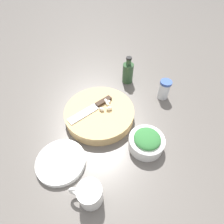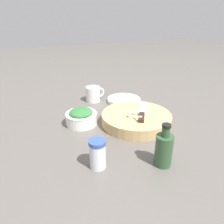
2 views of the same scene
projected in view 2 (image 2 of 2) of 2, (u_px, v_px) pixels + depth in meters
ground_plane at (111, 129)px, 0.89m from camera, size 5.00×5.00×0.00m
cutting_board at (137, 119)px, 0.92m from camera, size 0.29×0.29×0.05m
chef_knife at (142, 112)px, 0.92m from camera, size 0.19×0.14×0.01m
garlic_cloves at (135, 116)px, 0.88m from camera, size 0.08×0.06×0.02m
herb_bowl at (81, 117)px, 0.92m from camera, size 0.13×0.13×0.07m
spice_jar at (98, 154)px, 0.65m from camera, size 0.05×0.05×0.09m
coffee_mug at (93, 94)px, 1.16m from camera, size 0.07×0.10×0.08m
plate_stack at (124, 100)px, 1.15m from camera, size 0.18×0.18×0.02m
oil_bottle at (164, 149)px, 0.66m from camera, size 0.05×0.05×0.14m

